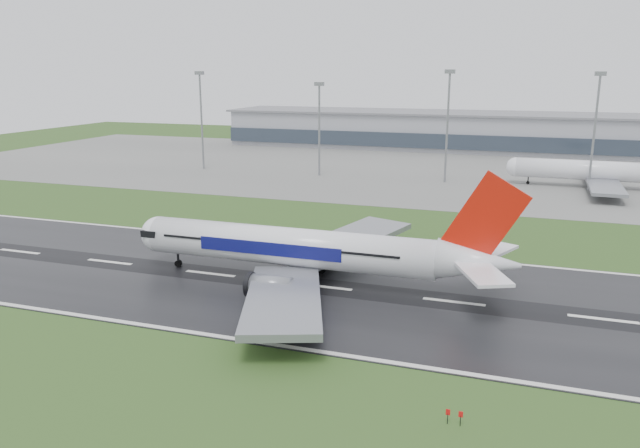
% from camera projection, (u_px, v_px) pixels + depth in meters
% --- Properties ---
extents(ground, '(520.00, 520.00, 0.00)m').
position_uv_depth(ground, '(454.00, 302.00, 89.58)').
color(ground, '#28481A').
rests_on(ground, ground).
extents(runway, '(400.00, 45.00, 0.10)m').
position_uv_depth(runway, '(454.00, 302.00, 89.57)').
color(runway, black).
rests_on(runway, ground).
extents(apron, '(400.00, 130.00, 0.08)m').
position_uv_depth(apron, '(499.00, 172.00, 204.39)').
color(apron, slate).
rests_on(apron, ground).
extents(terminal, '(240.00, 36.00, 15.00)m').
position_uv_depth(terminal, '(508.00, 133.00, 257.69)').
color(terminal, gray).
rests_on(terminal, ground).
extents(main_airliner, '(62.61, 59.64, 18.46)m').
position_uv_depth(main_airliner, '(314.00, 226.00, 95.89)').
color(main_airliner, white).
rests_on(main_airliner, runway).
extents(parked_airliner, '(55.55, 51.82, 16.09)m').
position_uv_depth(parked_airliner, '(602.00, 160.00, 174.63)').
color(parked_airliner, white).
rests_on(parked_airliner, apron).
extents(floodmast_0, '(0.64, 0.64, 31.64)m').
position_uv_depth(floodmast_0, '(202.00, 123.00, 207.90)').
color(floodmast_0, gray).
rests_on(floodmast_0, ground).
extents(floodmast_1, '(0.64, 0.64, 28.33)m').
position_uv_depth(floodmast_1, '(319.00, 131.00, 195.13)').
color(floodmast_1, gray).
rests_on(floodmast_1, ground).
extents(floodmast_2, '(0.64, 0.64, 32.13)m').
position_uv_depth(floodmast_2, '(447.00, 129.00, 182.12)').
color(floodmast_2, gray).
rests_on(floodmast_2, ground).
extents(floodmast_3, '(0.64, 0.64, 31.58)m').
position_uv_depth(floodmast_3, '(594.00, 135.00, 169.62)').
color(floodmast_3, gray).
rests_on(floodmast_3, ground).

